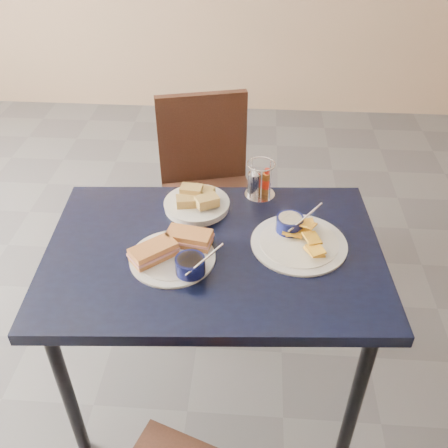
# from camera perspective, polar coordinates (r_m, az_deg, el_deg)

# --- Properties ---
(ground) EXTENTS (6.00, 6.00, 0.00)m
(ground) POSITION_cam_1_polar(r_m,az_deg,el_deg) (2.27, -3.16, -13.90)
(ground) COLOR #4D4D52
(ground) RESTS_ON ground
(dining_table) EXTENTS (1.11, 0.78, 0.75)m
(dining_table) POSITION_cam_1_polar(r_m,az_deg,el_deg) (1.63, -1.15, -4.92)
(dining_table) COLOR black
(dining_table) RESTS_ON ground
(chair_far) EXTENTS (0.50, 0.50, 0.89)m
(chair_far) POSITION_cam_1_polar(r_m,az_deg,el_deg) (2.38, -1.55, 5.33)
(chair_far) COLOR black
(chair_far) RESTS_ON ground
(sandwich_plate) EXTENTS (0.30, 0.27, 0.12)m
(sandwich_plate) POSITION_cam_1_polar(r_m,az_deg,el_deg) (1.54, -5.56, -3.29)
(sandwich_plate) COLOR white
(sandwich_plate) RESTS_ON dining_table
(plantain_plate) EXTENTS (0.31, 0.31, 0.12)m
(plantain_plate) POSITION_cam_1_polar(r_m,az_deg,el_deg) (1.62, 8.31, -1.43)
(plantain_plate) COLOR white
(plantain_plate) RESTS_ON dining_table
(bread_basket) EXTENTS (0.23, 0.23, 0.07)m
(bread_basket) POSITION_cam_1_polar(r_m,az_deg,el_deg) (1.75, -3.11, 2.50)
(bread_basket) COLOR white
(bread_basket) RESTS_ON dining_table
(condiment_caddy) EXTENTS (0.11, 0.11, 0.14)m
(condiment_caddy) POSITION_cam_1_polar(r_m,az_deg,el_deg) (1.80, 4.02, 4.83)
(condiment_caddy) COLOR silver
(condiment_caddy) RESTS_ON dining_table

